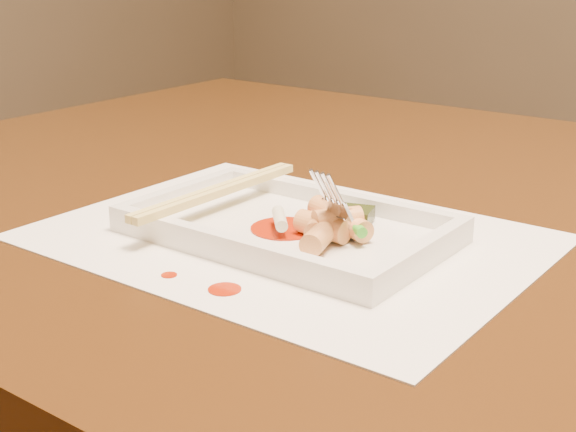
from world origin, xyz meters
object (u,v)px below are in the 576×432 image
Objects in this scene: chopstick_a at (214,190)px; fork at (374,149)px; placemat at (288,237)px; plate_base at (288,232)px; table at (464,309)px.

chopstick_a is 1.45× the size of fork.
placemat is at bearing -165.58° from fork.
plate_base reaches higher than placemat.
chopstick_a is (-0.08, 0.00, 0.03)m from placemat.
plate_base is (-0.09, -0.16, 0.11)m from table.
fork is at bearing 14.42° from plate_base.
table is at bearing 60.69° from plate_base.
chopstick_a is 0.16m from fork.
fork is (0.15, 0.02, 0.06)m from chopstick_a.
table is 6.92× the size of chopstick_a.
table is at bearing 81.67° from fork.
fork is at bearing -98.33° from table.
table is 0.27m from chopstick_a.
table is 10.00× the size of fork.
placemat is at bearing -119.31° from table.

